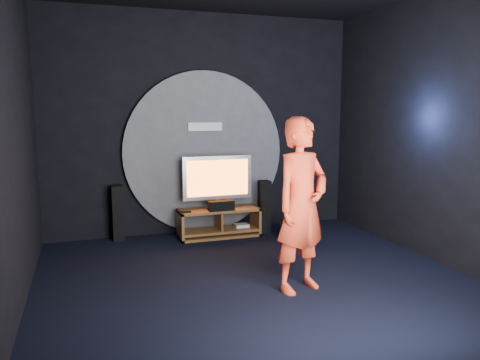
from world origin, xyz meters
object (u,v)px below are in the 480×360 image
tower_speaker_right (264,207)px  player (302,205)px  media_console (219,224)px  tower_speaker_left (118,213)px  subwoofer (294,230)px  tv (217,180)px

tower_speaker_right → player: size_ratio=0.44×
media_console → tower_speaker_left: bearing=169.1°
tower_speaker_right → subwoofer: bearing=-70.6°
media_console → tv: tv is taller
tv → subwoofer: size_ratio=3.18×
tower_speaker_right → subwoofer: size_ratio=2.45×
tower_speaker_right → tower_speaker_left: bearing=173.3°
subwoofer → media_console: bearing=147.9°
tv → player: (0.26, -2.46, 0.06)m
tv → tower_speaker_right: 0.91m
tower_speaker_left → tower_speaker_right: bearing=-6.7°
tower_speaker_left → player: player is taller
subwoofer → player: player is taller
tv → player: size_ratio=0.58×
tower_speaker_left → player: bearing=-56.4°
tower_speaker_right → subwoofer: 0.73m
media_console → subwoofer: size_ratio=3.67×
tower_speaker_left → subwoofer: tower_speaker_left is taller
tower_speaker_right → subwoofer: (0.23, -0.65, -0.25)m
tv → tower_speaker_left: 1.61m
media_console → tv: 0.71m
tower_speaker_right → subwoofer: tower_speaker_right is taller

